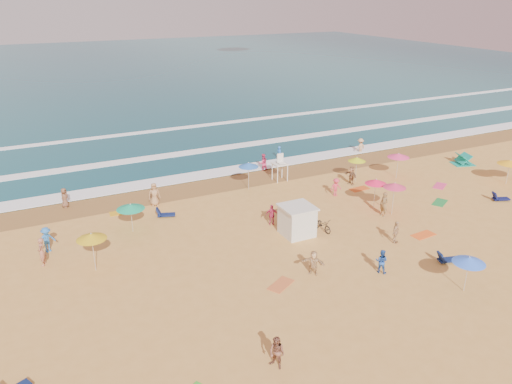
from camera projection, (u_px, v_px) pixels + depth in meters
name	position (u px, v px, depth m)	size (l,w,h in m)	color
ground	(290.00, 244.00, 33.25)	(220.00, 220.00, 0.00)	gold
ocean	(88.00, 72.00, 103.12)	(220.00, 140.00, 0.18)	#0C4756
wet_sand	(219.00, 184.00, 43.65)	(220.00, 220.00, 0.00)	olive
surf_foam	(186.00, 155.00, 50.95)	(200.00, 18.70, 0.05)	white
cabana	(297.00, 221.00, 34.22)	(2.00, 2.00, 2.00)	silver
cabana_roof	(298.00, 207.00, 33.82)	(2.20, 2.20, 0.12)	silver
bicycle	(322.00, 225.00, 34.95)	(0.62, 1.76, 0.93)	black
lifeguard_stand	(280.00, 169.00, 44.07)	(1.20, 1.20, 2.10)	white
beach_umbrellas	(318.00, 210.00, 33.20)	(56.59, 27.96, 0.79)	blue
loungers	(427.00, 247.00, 32.50)	(48.88, 24.17, 0.34)	#0F1E4C
towels	(308.00, 259.00, 31.40)	(39.77, 24.39, 0.03)	#C1184E
beachgoers	(251.00, 209.00, 36.71)	(46.55, 26.88, 2.13)	#234FA6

